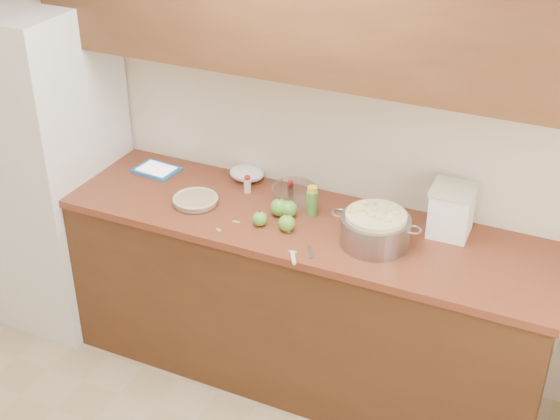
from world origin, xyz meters
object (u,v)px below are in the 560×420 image
at_px(colander, 375,229).
at_px(tablet, 156,170).
at_px(pie, 196,200).
at_px(flour_canister, 451,210).

xyz_separation_m(colander, tablet, (-1.29, 0.19, -0.07)).
height_order(pie, colander, colander).
relative_size(colander, flour_canister, 1.74).
distance_m(pie, flour_canister, 1.24).
xyz_separation_m(pie, tablet, (-0.37, 0.22, -0.01)).
height_order(colander, tablet, colander).
relative_size(pie, colander, 0.56).
distance_m(colander, flour_canister, 0.37).
xyz_separation_m(pie, flour_canister, (1.20, 0.26, 0.10)).
distance_m(colander, tablet, 1.31).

